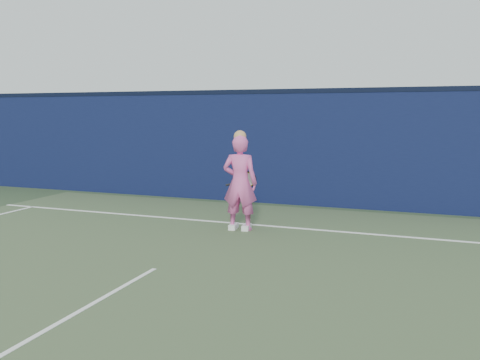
% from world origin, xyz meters
% --- Properties ---
extents(ground, '(80.00, 80.00, 0.00)m').
position_xyz_m(ground, '(0.00, 0.00, 0.00)').
color(ground, '#2F462B').
rests_on(ground, ground).
extents(backstop_wall, '(24.00, 0.40, 2.50)m').
position_xyz_m(backstop_wall, '(0.00, 6.50, 1.25)').
color(backstop_wall, '#0D1439').
rests_on(backstop_wall, ground).
extents(wall_cap, '(24.00, 0.42, 0.10)m').
position_xyz_m(wall_cap, '(0.00, 6.50, 2.55)').
color(wall_cap, black).
rests_on(wall_cap, backstop_wall).
extents(player, '(0.65, 0.46, 1.77)m').
position_xyz_m(player, '(0.26, 3.57, 0.85)').
color(player, '#E157A4').
rests_on(player, ground).
extents(racket, '(0.57, 0.22, 0.31)m').
position_xyz_m(racket, '(0.22, 4.04, 0.84)').
color(racket, black).
rests_on(racket, ground).
extents(court_lines, '(11.00, 12.04, 0.01)m').
position_xyz_m(court_lines, '(0.00, -0.33, 0.01)').
color(court_lines, white).
rests_on(court_lines, court_surface).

